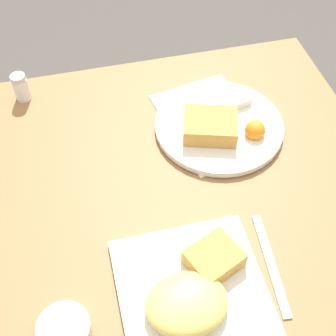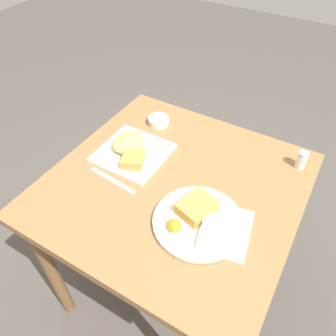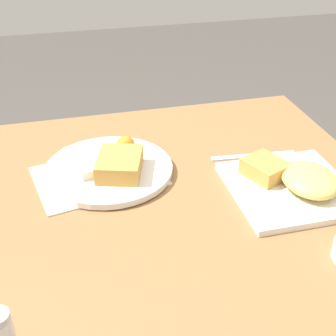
{
  "view_description": "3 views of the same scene",
  "coord_description": "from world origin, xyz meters",
  "px_view_note": "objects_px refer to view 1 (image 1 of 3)",
  "views": [
    {
      "loc": [
        -0.17,
        -0.53,
        1.52
      ],
      "look_at": [
        -0.03,
        0.02,
        0.81
      ],
      "focal_mm": 50.0,
      "sensor_mm": 36.0,
      "label": 1
    },
    {
      "loc": [
        0.69,
        0.38,
        1.6
      ],
      "look_at": [
        -0.01,
        -0.03,
        0.8
      ],
      "focal_mm": 35.0,
      "sensor_mm": 36.0,
      "label": 2
    },
    {
      "loc": [
        -0.78,
        0.24,
        1.32
      ],
      "look_at": [
        0.03,
        0.04,
        0.8
      ],
      "focal_mm": 50.0,
      "sensor_mm": 36.0,
      "label": 3
    }
  ],
  "objects_px": {
    "plate_oval_far": "(219,124)",
    "plate_square_near": "(193,291)",
    "sauce_ramekin": "(64,329)",
    "butter_knife": "(271,264)",
    "salt_shaker": "(21,89)"
  },
  "relations": [
    {
      "from": "plate_square_near",
      "to": "sauce_ramekin",
      "type": "bearing_deg",
      "value": -176.92
    },
    {
      "from": "plate_oval_far",
      "to": "plate_square_near",
      "type": "bearing_deg",
      "value": -113.81
    },
    {
      "from": "sauce_ramekin",
      "to": "plate_oval_far",
      "type": "bearing_deg",
      "value": 44.88
    },
    {
      "from": "sauce_ramekin",
      "to": "butter_knife",
      "type": "distance_m",
      "value": 0.37
    },
    {
      "from": "butter_knife",
      "to": "plate_oval_far",
      "type": "bearing_deg",
      "value": 3.97
    },
    {
      "from": "salt_shaker",
      "to": "sauce_ramekin",
      "type": "bearing_deg",
      "value": -86.21
    },
    {
      "from": "salt_shaker",
      "to": "butter_knife",
      "type": "height_order",
      "value": "salt_shaker"
    },
    {
      "from": "plate_oval_far",
      "to": "sauce_ramekin",
      "type": "height_order",
      "value": "plate_oval_far"
    },
    {
      "from": "sauce_ramekin",
      "to": "salt_shaker",
      "type": "bearing_deg",
      "value": 93.79
    },
    {
      "from": "plate_square_near",
      "to": "plate_oval_far",
      "type": "relative_size",
      "value": 0.87
    },
    {
      "from": "plate_square_near",
      "to": "sauce_ramekin",
      "type": "distance_m",
      "value": 0.22
    },
    {
      "from": "plate_square_near",
      "to": "butter_knife",
      "type": "distance_m",
      "value": 0.16
    },
    {
      "from": "plate_square_near",
      "to": "plate_oval_far",
      "type": "height_order",
      "value": "plate_square_near"
    },
    {
      "from": "plate_oval_far",
      "to": "sauce_ramekin",
      "type": "relative_size",
      "value": 3.3
    },
    {
      "from": "plate_square_near",
      "to": "butter_knife",
      "type": "relative_size",
      "value": 1.22
    }
  ]
}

